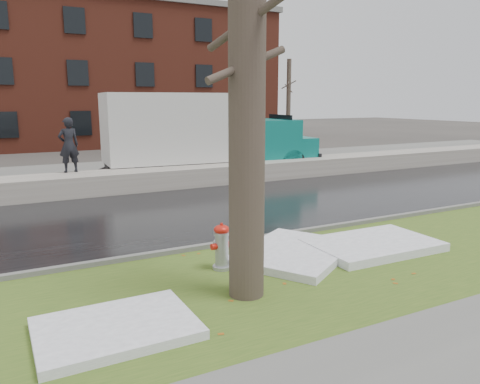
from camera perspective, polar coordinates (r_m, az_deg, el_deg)
name	(u,v)px	position (r m, az deg, el deg)	size (l,w,h in m)	color
ground	(280,254)	(10.33, 4.85, -7.52)	(120.00, 120.00, 0.00)	#47423D
verge	(314,271)	(9.36, 9.02, -9.52)	(60.00, 4.50, 0.04)	#36511B
road	(200,211)	(14.18, -4.94, -2.28)	(60.00, 7.00, 0.03)	black
parking_lot	(128,173)	(22.13, -13.49, 2.32)	(60.00, 9.00, 0.03)	slate
curb	(257,239)	(11.12, 2.09, -5.74)	(60.00, 0.15, 0.14)	slate
snowbank	(156,179)	(17.98, -10.15, 1.62)	(60.00, 1.60, 0.75)	#A39E95
brick_building	(95,78)	(38.96, -17.28, 13.18)	(26.00, 12.00, 10.00)	maroon
bg_tree_right	(288,99)	(38.63, 5.93, 11.16)	(1.40, 1.62, 6.50)	brown
fire_hydrant	(222,244)	(9.17, -2.25, -6.41)	(0.45, 0.38, 0.93)	#9A9DA2
tree	(247,70)	(7.52, 0.85, 14.69)	(1.53, 1.80, 7.40)	brown
box_truck	(200,133)	(20.14, -4.95, 7.13)	(10.84, 3.13, 3.59)	black
worker	(69,145)	(17.76, -20.16, 5.40)	(0.71, 0.47, 1.95)	black
snow_patch_near	(294,253)	(10.07, 6.63, -7.34)	(2.60, 2.00, 0.16)	white
snow_patch_far	(116,328)	(7.15, -14.86, -15.75)	(2.20, 1.60, 0.14)	white
snow_patch_side	(372,245)	(10.89, 15.83, -6.20)	(2.80, 1.80, 0.18)	white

